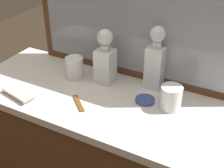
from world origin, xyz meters
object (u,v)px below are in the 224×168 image
at_px(crystal_tumbler_far_right, 171,99).
at_px(silver_brush_far_right, 19,94).
at_px(porcelain_dish, 145,100).
at_px(crystal_decanter_center, 105,62).
at_px(crystal_decanter_front, 155,64).
at_px(tortoiseshell_comb, 78,103).
at_px(crystal_tumbler_left, 75,69).

relative_size(crystal_tumbler_far_right, silver_brush_far_right, 0.59).
bearing_deg(crystal_tumbler_far_right, porcelain_dish, -178.76).
relative_size(crystal_decanter_center, crystal_decanter_front, 0.90).
bearing_deg(silver_brush_far_right, crystal_decanter_front, 36.25).
bearing_deg(crystal_decanter_front, tortoiseshell_comb, -128.58).
xyz_separation_m(crystal_decanter_front, silver_brush_far_right, (-0.49, -0.36, -0.10)).
xyz_separation_m(crystal_tumbler_left, tortoiseshell_comb, (0.14, -0.18, -0.04)).
xyz_separation_m(porcelain_dish, tortoiseshell_comb, (-0.24, -0.15, -0.00)).
bearing_deg(crystal_decanter_center, porcelain_dish, -15.81).
height_order(crystal_tumbler_left, porcelain_dish, crystal_tumbler_left).
bearing_deg(tortoiseshell_comb, crystal_decanter_center, 87.40).
bearing_deg(silver_brush_far_right, crystal_tumbler_left, 63.96).
xyz_separation_m(crystal_tumbler_left, porcelain_dish, (0.38, -0.03, -0.04)).
bearing_deg(crystal_decanter_front, crystal_tumbler_far_right, -46.61).
bearing_deg(crystal_decanter_center, crystal_decanter_front, 17.39).
xyz_separation_m(crystal_tumbler_left, silver_brush_far_right, (-0.12, -0.25, -0.03)).
height_order(crystal_tumbler_far_right, porcelain_dish, crystal_tumbler_far_right).
bearing_deg(tortoiseshell_comb, silver_brush_far_right, -164.09).
bearing_deg(crystal_tumbler_left, crystal_tumbler_far_right, -3.11).
bearing_deg(tortoiseshell_comb, crystal_tumbler_left, 127.64).
relative_size(porcelain_dish, tortoiseshell_comb, 0.79).
xyz_separation_m(crystal_decanter_center, crystal_tumbler_far_right, (0.34, -0.06, -0.06)).
distance_m(porcelain_dish, tortoiseshell_comb, 0.28).
relative_size(crystal_tumbler_far_right, crystal_tumbler_left, 0.98).
relative_size(crystal_decanter_center, crystal_tumbler_far_right, 2.54).
xyz_separation_m(crystal_decanter_front, tortoiseshell_comb, (-0.23, -0.28, -0.11)).
bearing_deg(porcelain_dish, silver_brush_far_right, -155.84).
height_order(crystal_decanter_center, silver_brush_far_right, crystal_decanter_center).
bearing_deg(porcelain_dish, crystal_decanter_front, 95.91).
bearing_deg(silver_brush_far_right, crystal_decanter_center, 46.85).
xyz_separation_m(crystal_decanter_front, crystal_tumbler_left, (-0.36, -0.10, -0.07)).
relative_size(crystal_tumbler_left, porcelain_dish, 1.24).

